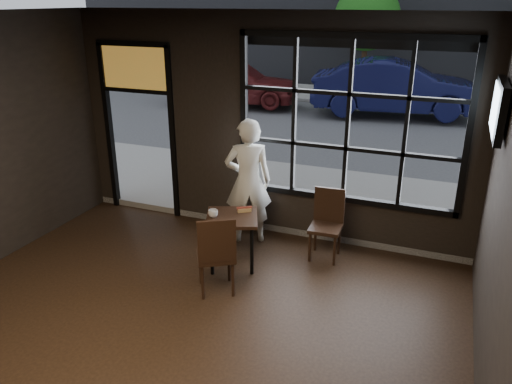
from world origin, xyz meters
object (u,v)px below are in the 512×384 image
at_px(man, 248,181).
at_px(navy_car, 396,87).
at_px(cafe_table, 232,240).
at_px(chair_near, 216,252).

distance_m(man, navy_car, 9.05).
relative_size(man, navy_car, 0.38).
bearing_deg(man, cafe_table, 71.71).
distance_m(chair_near, man, 1.47).
distance_m(cafe_table, chair_near, 0.67).
xyz_separation_m(cafe_table, man, (-0.09, 0.77, 0.55)).
bearing_deg(navy_car, man, 165.56).
bearing_deg(cafe_table, man, 74.49).
bearing_deg(chair_near, cafe_table, -115.08).
bearing_deg(cafe_table, chair_near, -105.64).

